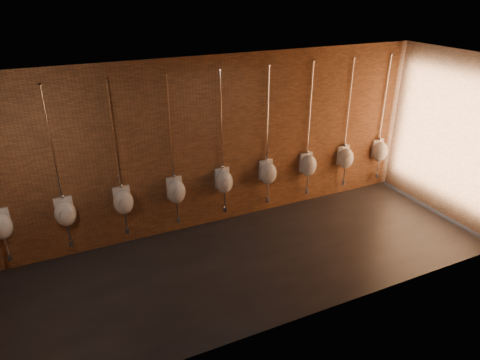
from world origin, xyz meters
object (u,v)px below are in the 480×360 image
at_px(urinal_5, 268,173).
at_px(urinal_4, 224,181).
at_px(urinal_0, 0,225).
at_px(urinal_1, 65,212).
at_px(urinal_3, 176,191).
at_px(urinal_6, 308,165).
at_px(urinal_2, 123,201).
at_px(urinal_7, 346,157).
at_px(urinal_8, 380,151).

bearing_deg(urinal_5, urinal_4, 180.00).
bearing_deg(urinal_0, urinal_1, 0.00).
bearing_deg(urinal_3, urinal_6, 0.00).
bearing_deg(urinal_2, urinal_5, 0.00).
distance_m(urinal_1, urinal_4, 2.82).
height_order(urinal_0, urinal_1, same).
bearing_deg(urinal_0, urinal_4, 0.00).
height_order(urinal_2, urinal_4, same).
distance_m(urinal_2, urinal_5, 2.82).
relative_size(urinal_0, urinal_1, 1.00).
distance_m(urinal_0, urinal_6, 5.64).
distance_m(urinal_2, urinal_7, 4.70).
bearing_deg(urinal_5, urinal_1, 180.00).
bearing_deg(urinal_0, urinal_3, 0.00).
xyz_separation_m(urinal_1, urinal_2, (0.94, 0.00, 0.00)).
xyz_separation_m(urinal_4, urinal_6, (1.88, 0.00, 0.00)).
distance_m(urinal_1, urinal_6, 4.70).
distance_m(urinal_3, urinal_5, 1.88).
height_order(urinal_0, urinal_2, same).
height_order(urinal_1, urinal_3, same).
relative_size(urinal_7, urinal_8, 1.00).
height_order(urinal_1, urinal_4, same).
xyz_separation_m(urinal_3, urinal_8, (4.70, 0.00, 0.00)).
xyz_separation_m(urinal_4, urinal_8, (3.76, 0.00, 0.00)).
distance_m(urinal_7, urinal_8, 0.94).
bearing_deg(urinal_7, urinal_4, 180.00).
bearing_deg(urinal_5, urinal_0, 180.00).
xyz_separation_m(urinal_0, urinal_3, (2.82, 0.00, 0.00)).
height_order(urinal_0, urinal_7, same).
bearing_deg(urinal_1, urinal_3, 0.00).
height_order(urinal_0, urinal_6, same).
relative_size(urinal_5, urinal_7, 1.00).
relative_size(urinal_4, urinal_7, 1.00).
bearing_deg(urinal_7, urinal_5, 180.00).
bearing_deg(urinal_5, urinal_3, 180.00).
height_order(urinal_3, urinal_7, same).
bearing_deg(urinal_1, urinal_0, 180.00).
bearing_deg(urinal_8, urinal_2, 180.00).
relative_size(urinal_1, urinal_5, 1.00).
distance_m(urinal_3, urinal_4, 0.94).
relative_size(urinal_3, urinal_6, 1.00).
height_order(urinal_4, urinal_6, same).
bearing_deg(urinal_3, urinal_7, 0.00).
distance_m(urinal_0, urinal_1, 0.94).
bearing_deg(urinal_0, urinal_5, 0.00).
distance_m(urinal_6, urinal_8, 1.88).
bearing_deg(urinal_3, urinal_4, 0.00).
relative_size(urinal_2, urinal_3, 1.00).
distance_m(urinal_3, urinal_6, 2.82).
distance_m(urinal_1, urinal_3, 1.88).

